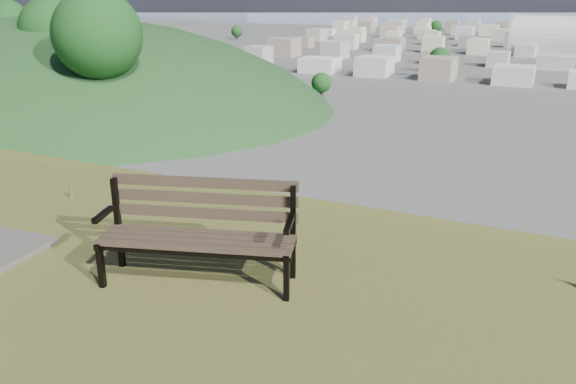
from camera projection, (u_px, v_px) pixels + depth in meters
The scene contains 5 objects.
park_bench at pixel (200, 226), 5.36m from camera, with size 1.94×1.12×0.97m.
green_wooded_hill at pixel (61, 101), 155.58m from camera, with size 179.03×143.22×89.51m.
city_blocks at pixel (561, 38), 346.75m from camera, with size 395.00×361.00×7.00m.
city_trees at pixel (504, 43), 292.77m from camera, with size 406.52×387.20×9.98m.
bay_water at pixel (566, 17), 778.64m from camera, with size 2400.00×700.00×0.12m, color #7E92A0.
Camera 1 is at (1.93, -2.29, 27.62)m, focal length 35.00 mm.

